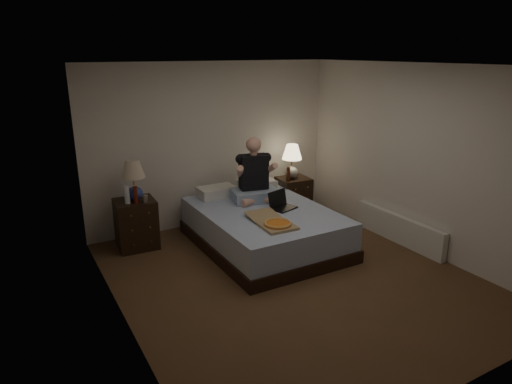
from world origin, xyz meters
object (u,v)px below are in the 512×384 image
nightstand_left (136,224)px  beer_bottle_left (136,195)px  radiator (398,229)px  person (255,170)px  nightstand_right (293,197)px  water_bottle (127,195)px  laptop (284,201)px  soda_can (145,199)px  lamp_right (292,161)px  beer_bottle_right (288,174)px  lamp_left (134,180)px  bed (264,228)px  pizza_box (278,224)px

nightstand_left → beer_bottle_left: bearing=-90.4°
beer_bottle_left → radiator: (3.32, -1.55, -0.61)m
beer_bottle_left → person: bearing=-9.8°
nightstand_right → water_bottle: bearing=-173.9°
laptop → radiator: 1.72m
soda_can → water_bottle: bearing=162.2°
lamp_right → beer_bottle_right: size_ratio=2.43×
lamp_right → beer_bottle_left: lamp_right is taller
beer_bottle_left → person: person is taller
beer_bottle_right → beer_bottle_left: bearing=-179.0°
nightstand_right → beer_bottle_right: 0.48m
lamp_left → person: bearing=-14.2°
bed → beer_bottle_left: size_ratio=9.42×
pizza_box → radiator: pizza_box is taller
lamp_left → beer_bottle_right: size_ratio=2.43×
bed → nightstand_left: bearing=151.8°
nightstand_left → radiator: size_ratio=0.43×
soda_can → pizza_box: 1.85m
beer_bottle_left → beer_bottle_right: size_ratio=1.00×
person → pizza_box: (-0.28, -1.08, -0.42)m
pizza_box → person: bearing=77.7°
nightstand_left → beer_bottle_left: size_ratio=3.00×
nightstand_right → soda_can: soda_can is taller
water_bottle → beer_bottle_right: size_ratio=1.09×
lamp_right → radiator: bearing=-67.1°
soda_can → person: person is taller
person → radiator: 2.23m
water_bottle → beer_bottle_right: (2.57, 0.01, -0.06)m
beer_bottle_right → laptop: 1.08m
beer_bottle_left → radiator: size_ratio=0.14×
lamp_left → radiator: lamp_left is taller
lamp_left → beer_bottle_right: bearing=-2.0°
laptop → radiator: (1.49, -0.73, -0.46)m
soda_can → laptop: size_ratio=0.29×
beer_bottle_right → water_bottle: bearing=-179.9°
nightstand_right → laptop: 1.30m
laptop → beer_bottle_right: bearing=36.4°
water_bottle → beer_bottle_left: (0.10, -0.04, -0.01)m
beer_bottle_left → beer_bottle_right: bearing=1.0°
water_bottle → pizza_box: size_ratio=0.33×
bed → laptop: (0.25, -0.10, 0.39)m
water_bottle → beer_bottle_right: water_bottle is taller
laptop → lamp_right: bearing=34.3°
water_bottle → radiator: size_ratio=0.16×
lamp_right → laptop: 1.27m
nightstand_right → water_bottle: 2.79m
radiator → beer_bottle_right: bearing=118.2°
bed → person: 0.86m
beer_bottle_right → radiator: bearing=-61.8°
nightstand_right → beer_bottle_right: beer_bottle_right is taller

